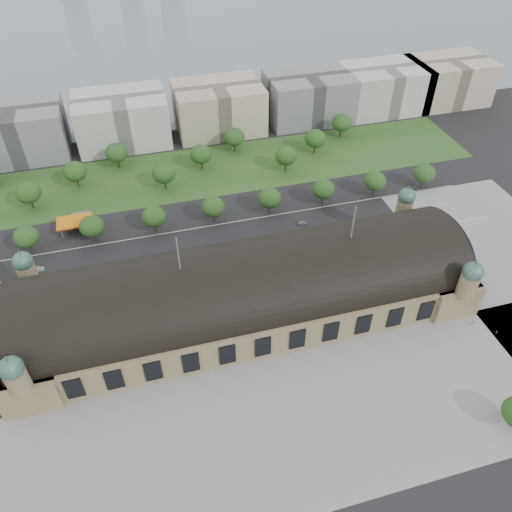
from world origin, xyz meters
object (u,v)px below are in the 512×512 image
object	(u,v)px
petrol_station	(78,220)
bus_east	(264,252)
parked_car_6	(156,285)
pedestrian_0	(473,323)
traffic_car_5	(303,223)
parked_car_0	(74,301)
parked_car_3	(93,289)
parked_car_2	(43,298)
traffic_car_1	(37,269)
pedestrian_2	(497,332)
traffic_car_2	(20,287)
bus_west	(238,255)
traffic_car_4	(231,247)
traffic_car_6	(427,211)
parked_car_5	(166,277)
parked_car_1	(80,292)
parked_car_4	(115,285)
bus_mid	(210,253)

from	to	relation	value
petrol_station	bus_east	distance (m)	77.94
parked_car_6	pedestrian_0	xyz separation A→B (m)	(99.06, -46.10, 0.02)
traffic_car_5	pedestrian_0	world-z (taller)	pedestrian_0
petrol_station	parked_car_0	bearing A→B (deg)	-93.07
parked_car_3	parked_car_2	bearing A→B (deg)	-115.96
petrol_station	traffic_car_1	world-z (taller)	petrol_station
pedestrian_2	traffic_car_2	bearing A→B (deg)	55.94
traffic_car_1	parked_car_6	bearing A→B (deg)	-116.40
traffic_car_1	bus_west	distance (m)	74.59
traffic_car_1	pedestrian_2	bearing A→B (deg)	-116.81
traffic_car_2	traffic_car_4	xyz separation A→B (m)	(77.83, 1.15, -0.04)
parked_car_3	traffic_car_4	bearing A→B (deg)	73.97
traffic_car_4	pedestrian_2	size ratio (longest dim) A/B	2.48
parked_car_0	bus_west	size ratio (longest dim) A/B	0.36
traffic_car_1	traffic_car_6	xyz separation A→B (m)	(158.20, -5.60, -0.06)
bus_west	pedestrian_0	distance (m)	85.29
traffic_car_4	pedestrian_0	size ratio (longest dim) A/B	2.77
parked_car_2	parked_car_5	size ratio (longest dim) A/B	1.01
parked_car_3	parked_car_1	bearing A→B (deg)	-115.96
traffic_car_1	parked_car_4	xyz separation A→B (m)	(27.17, -15.90, -0.14)
traffic_car_1	parked_car_3	distance (m)	25.19
parked_car_2	parked_car_6	bearing A→B (deg)	63.40
parked_car_2	pedestrian_0	world-z (taller)	pedestrian_0
parked_car_3	traffic_car_5	bearing A→B (deg)	74.84
parked_car_4	parked_car_5	world-z (taller)	parked_car_5
traffic_car_5	parked_car_0	bearing A→B (deg)	109.46
traffic_car_1	traffic_car_2	xyz separation A→B (m)	(-5.64, -7.83, -0.04)
traffic_car_2	parked_car_3	distance (m)	26.44
bus_west	parked_car_6	bearing A→B (deg)	98.64
petrol_station	traffic_car_1	bearing A→B (deg)	-122.25
parked_car_1	bus_east	distance (m)	68.40
bus_east	traffic_car_4	bearing A→B (deg)	51.94
traffic_car_6	parked_car_3	world-z (taller)	traffic_car_6
traffic_car_6	parked_car_6	xyz separation A→B (m)	(-116.93, -14.30, 0.02)
traffic_car_6	parked_car_6	size ratio (longest dim) A/B	1.02
parked_car_1	parked_car_5	size ratio (longest dim) A/B	0.95
traffic_car_6	bus_mid	bearing A→B (deg)	-84.71
traffic_car_4	bus_mid	size ratio (longest dim) A/B	0.41
bus_mid	bus_west	bearing A→B (deg)	-116.74
bus_west	parked_car_4	bearing A→B (deg)	90.17
petrol_station	traffic_car_1	size ratio (longest dim) A/B	2.84
parked_car_2	pedestrian_2	bearing A→B (deg)	48.06
bus_east	pedestrian_2	xyz separation A→B (m)	(62.22, -57.57, -0.74)
traffic_car_5	parked_car_2	size ratio (longest dim) A/B	0.85
parked_car_2	parked_car_6	size ratio (longest dim) A/B	0.94
parked_car_1	bus_mid	bearing A→B (deg)	70.21
parked_car_3	parked_car_4	world-z (taller)	parked_car_4
traffic_car_4	traffic_car_5	distance (m)	32.68
petrol_station	pedestrian_0	xyz separation A→B (m)	(124.93, -90.39, -2.17)
traffic_car_5	pedestrian_2	xyz separation A→B (m)	(41.36, -71.70, 0.18)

